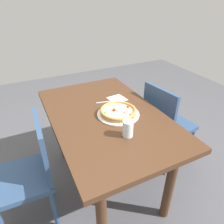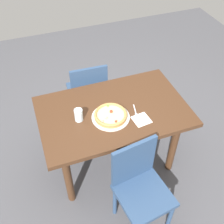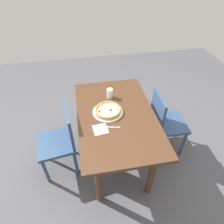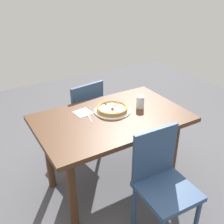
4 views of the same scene
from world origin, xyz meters
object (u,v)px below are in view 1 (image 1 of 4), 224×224
(chair_near, at_px, (30,172))
(chair_far, at_px, (165,123))
(plate, at_px, (118,114))
(fork, at_px, (107,102))
(napkin, at_px, (117,99))
(drinking_glass, at_px, (128,129))
(pizza, at_px, (118,111))
(dining_table, at_px, (106,126))

(chair_near, bearing_deg, chair_far, -84.46)
(chair_far, xyz_separation_m, plate, (0.05, -0.55, 0.28))
(fork, bearing_deg, chair_far, -5.83)
(plate, distance_m, napkin, 0.26)
(fork, distance_m, drinking_glass, 0.50)
(chair_near, distance_m, pizza, 0.77)
(chair_far, distance_m, napkin, 0.55)
(plate, relative_size, napkin, 2.33)
(chair_near, height_order, plate, chair_near)
(chair_near, xyz_separation_m, drinking_glass, (0.25, 0.64, 0.33))
(pizza, bearing_deg, plate, -153.89)
(chair_far, height_order, drinking_glass, chair_far)
(chair_far, relative_size, fork, 5.33)
(chair_near, relative_size, napkin, 6.27)
(plate, height_order, napkin, plate)
(dining_table, xyz_separation_m, chair_far, (-0.00, 0.63, -0.16))
(drinking_glass, bearing_deg, chair_far, 117.19)
(chair_far, bearing_deg, drinking_glass, -70.83)
(chair_far, bearing_deg, chair_near, -94.90)
(dining_table, height_order, drinking_glass, drinking_glass)
(chair_near, bearing_deg, napkin, -70.50)
(pizza, bearing_deg, napkin, 154.57)
(dining_table, xyz_separation_m, plate, (0.05, 0.08, 0.12))
(chair_near, relative_size, fork, 5.33)
(napkin, bearing_deg, chair_far, 66.97)
(dining_table, xyz_separation_m, chair_near, (0.07, -0.63, -0.16))
(dining_table, height_order, chair_far, chair_far)
(drinking_glass, bearing_deg, napkin, 160.20)
(fork, bearing_deg, chair_near, -149.33)
(chair_far, height_order, plate, chair_far)
(drinking_glass, height_order, napkin, drinking_glass)
(pizza, height_order, fork, pizza)
(fork, bearing_deg, drinking_glass, -87.09)
(chair_near, height_order, napkin, chair_near)
(chair_far, height_order, napkin, chair_far)
(pizza, xyz_separation_m, fork, (-0.23, 0.01, -0.03))
(chair_far, distance_m, fork, 0.63)
(pizza, height_order, napkin, pizza)
(chair_near, height_order, chair_far, same)
(chair_near, height_order, fork, chair_near)
(fork, xyz_separation_m, drinking_glass, (0.49, -0.08, 0.05))
(plate, xyz_separation_m, fork, (-0.23, 0.01, -0.00))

